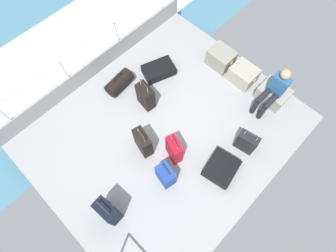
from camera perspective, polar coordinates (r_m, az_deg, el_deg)
The scene contains 17 objects.
ground_plane at distance 5.65m, azimuth -0.55°, elevation -1.11°, with size 4.40×5.20×0.06m, color #939699.
gunwale_port at distance 6.40m, azimuth -14.88°, elevation 12.43°, with size 0.06×5.20×0.45m, color #939699.
railing_port at distance 5.98m, azimuth -16.17°, elevation 15.59°, with size 0.04×4.20×1.02m.
sea_wake at distance 7.73m, azimuth -20.65°, elevation 15.42°, with size 12.00×12.00×0.01m.
cargo_crate_0 at distance 6.45m, azimuth 11.15°, elevation 13.96°, with size 0.59×0.46×0.42m.
cargo_crate_1 at distance 6.31m, azimuth 15.64°, elevation 10.47°, with size 0.60×0.47×0.38m.
cargo_crate_2 at distance 6.24m, azimuth 21.35°, elevation 6.33°, with size 0.65×0.48×0.36m.
passenger_seated at distance 5.84m, azimuth 21.60°, elevation 7.13°, with size 0.34×0.66×1.06m.
suitcase_0 at distance 5.66m, azimuth -4.78°, elevation 6.31°, with size 0.41×0.27×0.80m.
suitcase_1 at distance 5.34m, azimuth 11.24°, elevation -8.75°, with size 0.65×0.70×0.21m.
suitcase_2 at distance 5.12m, azimuth 1.30°, elevation -5.01°, with size 0.42×0.30×0.78m.
suitcase_3 at distance 4.96m, azimuth -12.57°, elevation -17.23°, with size 0.42×0.26×0.82m.
suitcase_4 at distance 5.21m, azimuth -5.34°, elevation -3.47°, with size 0.46×0.30×0.76m.
suitcase_5 at distance 5.04m, azimuth -0.49°, elevation -10.39°, with size 0.40×0.31×0.65m.
suitcase_6 at distance 5.46m, azimuth 16.29°, elevation -3.30°, with size 0.43×0.27×0.66m.
suitcase_7 at distance 6.26m, azimuth -2.00°, elevation 11.78°, with size 0.66×0.81×0.22m.
duffel_bag at distance 6.10m, azimuth -10.30°, elevation 9.08°, with size 0.38×0.67×0.46m.
Camera 1 is at (1.60, -1.56, 5.16)m, focal length 28.73 mm.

